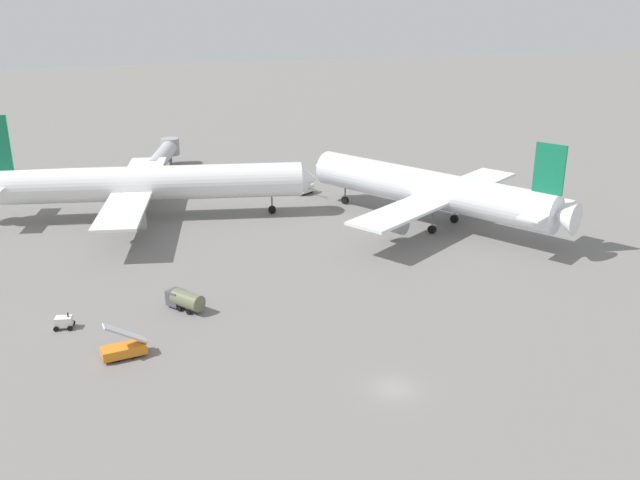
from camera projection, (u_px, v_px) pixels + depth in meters
The scene contains 8 objects.
ground_plane at pixel (394, 389), 67.01m from camera, with size 600.00×600.00×0.00m, color slate.
airliner_at_gate_left at pixel (146, 184), 114.11m from camera, with size 55.16×42.52×17.44m.
airliner_being_pushed at pixel (430, 190), 110.79m from camera, with size 37.38×42.71×15.86m.
pushback_tug at pixel (298, 185), 129.87m from camera, with size 5.62×8.19×2.97m.
gse_fuel_bowser_stubby at pixel (184, 299), 82.83m from camera, with size 4.47×5.03×2.40m.
gse_stair_truck_yellow at pixel (124, 348), 72.38m from camera, with size 4.84×2.67×4.06m.
gse_gpu_cart_small at pixel (64, 322), 78.49m from camera, with size 2.36×1.96×1.90m.
jet_bridge at pixel (164, 154), 142.18m from camera, with size 8.50×20.39×5.59m.
Camera 1 is at (-23.89, -53.29, 36.54)m, focal length 39.25 mm.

